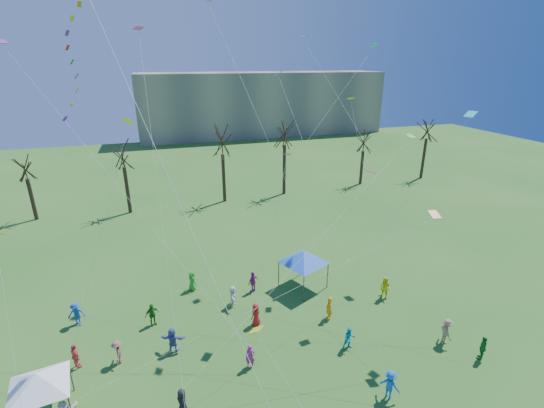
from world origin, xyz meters
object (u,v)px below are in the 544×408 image
object	(u,v)px
big_box_kite	(81,45)
canopy_tent_white	(37,381)
canopy_tent_blue	(304,257)
distant_building	(262,104)

from	to	relation	value
big_box_kite	canopy_tent_white	world-z (taller)	big_box_kite
canopy_tent_white	canopy_tent_blue	distance (m)	19.07
canopy_tent_blue	distant_building	bearing A→B (deg)	76.44
big_box_kite	canopy_tent_blue	world-z (taller)	big_box_kite
canopy_tent_white	canopy_tent_blue	bearing A→B (deg)	22.86
canopy_tent_white	distant_building	bearing A→B (deg)	65.85
big_box_kite	canopy_tent_blue	bearing A→B (deg)	25.69
distant_building	canopy_tent_white	world-z (taller)	distant_building
canopy_tent_white	canopy_tent_blue	world-z (taller)	canopy_tent_blue
canopy_tent_blue	big_box_kite	bearing A→B (deg)	-154.31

